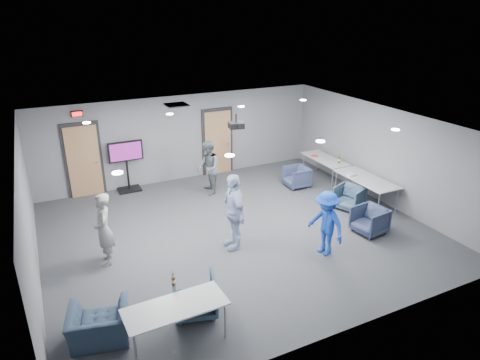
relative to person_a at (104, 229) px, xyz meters
name	(u,v)px	position (x,y,z in m)	size (l,w,h in m)	color
floor	(237,231)	(3.14, 0.02, -0.81)	(9.00, 9.00, 0.00)	#393C41
ceiling	(237,126)	(3.14, 0.02, 1.89)	(9.00, 9.00, 0.00)	white
wall_back	(182,138)	(3.14, 4.02, 0.54)	(9.00, 0.02, 2.70)	slate
wall_front	(345,266)	(3.14, -3.98, 0.54)	(9.00, 0.02, 2.70)	slate
wall_left	(28,219)	(-1.36, 0.02, 0.54)	(0.02, 8.00, 2.70)	slate
wall_right	(381,154)	(7.64, 0.02, 0.54)	(0.02, 8.00, 2.70)	slate
door_left	(84,161)	(0.14, 3.98, 0.26)	(1.06, 0.17, 2.24)	black
door_right	(218,142)	(4.34, 3.98, 0.26)	(1.06, 0.17, 2.24)	black
exit_sign	(77,114)	(0.14, 3.96, 1.64)	(0.32, 0.08, 0.16)	black
hvac_diffuser	(176,105)	(2.64, 2.82, 1.88)	(0.60, 0.60, 0.03)	black
downlights	(237,126)	(3.14, 0.02, 1.88)	(6.18, 3.78, 0.02)	white
person_a	(104,229)	(0.00, 0.00, 0.00)	(0.59, 0.39, 1.62)	gray
person_b	(208,168)	(3.40, 2.52, 0.00)	(0.78, 0.61, 1.61)	slate
person_c	(234,211)	(2.76, -0.59, 0.09)	(1.06, 0.44, 1.80)	#B3C1E7
person_d	(326,223)	(4.47, -1.75, -0.06)	(0.97, 0.56, 1.50)	blue
chair_right_a	(297,177)	(6.04, 1.80, -0.49)	(0.68, 0.70, 0.64)	#394363
chair_right_b	(349,197)	(6.49, -0.15, -0.48)	(0.70, 0.72, 0.66)	#384C61
chair_right_c	(370,220)	(6.04, -1.45, -0.48)	(0.71, 0.73, 0.66)	#323B56
chair_front_a	(194,295)	(1.14, -2.38, -0.45)	(0.76, 0.79, 0.72)	#324556
chair_front_b	(100,325)	(-0.52, -2.38, -0.50)	(0.96, 0.84, 0.63)	#334358
table_right_a	(325,160)	(7.14, 1.88, -0.13)	(0.72, 1.72, 0.73)	#A7AAAC
table_right_b	(366,180)	(7.14, -0.02, -0.12)	(0.81, 1.94, 0.73)	#A7AAAC
table_front_left	(176,309)	(0.61, -2.98, -0.13)	(1.68, 0.75, 0.73)	#A7AAAC
bottle_front	(173,281)	(0.75, -2.43, 0.02)	(0.07, 0.07, 0.26)	#52350E
bottle_right	(339,160)	(7.27, 1.36, 0.02)	(0.07, 0.07, 0.27)	#52350E
snack_box	(315,156)	(6.94, 2.18, -0.06)	(0.19, 0.13, 0.04)	#DC3937
wrapper	(352,175)	(6.90, 0.32, -0.05)	(0.25, 0.17, 0.06)	silver
tv_stand	(127,163)	(1.30, 3.77, 0.07)	(1.01, 0.48, 1.55)	black
projector	(236,125)	(3.63, 1.08, 1.59)	(0.42, 0.39, 0.36)	black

